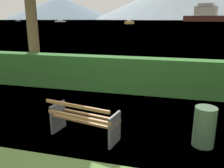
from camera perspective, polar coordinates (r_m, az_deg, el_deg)
ground_plane at (r=5.47m, az=-6.45°, el=-12.49°), size 1400.00×1400.00×0.00m
water_surface at (r=313.63m, az=14.68°, el=14.70°), size 620.00×620.00×0.00m
park_bench at (r=5.24m, az=-6.93°, el=-8.69°), size 1.64×0.87×0.87m
hedge_row at (r=8.43m, az=1.92°, el=2.33°), size 13.26×0.60×1.26m
trash_bin at (r=5.25m, az=21.52°, el=-9.65°), size 0.44×0.44×0.85m
fishing_boat_near at (r=234.33m, az=-21.85°, el=14.07°), size 3.59×5.41×1.41m
sailboat_mid at (r=185.67m, az=-12.43°, el=14.68°), size 7.43×7.84×1.55m
tender_far at (r=117.21m, az=4.27°, el=14.71°), size 3.46×7.72×1.96m
distant_hills at (r=568.45m, az=22.17°, el=17.79°), size 855.16×382.55×78.74m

